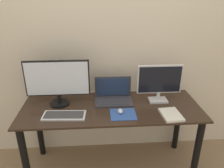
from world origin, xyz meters
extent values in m
cube|color=beige|center=(0.00, 0.70, 1.25)|extent=(7.00, 0.05, 2.50)
cube|color=#332319|center=(0.00, 0.32, 0.72)|extent=(1.68, 0.64, 0.02)
cylinder|color=black|center=(-0.78, 0.06, 0.36)|extent=(0.06, 0.06, 0.71)
cylinder|color=black|center=(0.78, 0.06, 0.36)|extent=(0.06, 0.06, 0.71)
cylinder|color=black|center=(-0.78, 0.58, 0.36)|extent=(0.06, 0.06, 0.71)
cylinder|color=black|center=(0.78, 0.58, 0.36)|extent=(0.06, 0.06, 0.71)
cylinder|color=black|center=(-0.49, 0.40, 0.74)|extent=(0.18, 0.18, 0.02)
cylinder|color=black|center=(-0.49, 0.40, 0.80)|extent=(0.04, 0.04, 0.09)
cube|color=black|center=(-0.49, 0.41, 1.00)|extent=(0.59, 0.02, 0.34)
cube|color=silver|center=(-0.49, 0.39, 1.00)|extent=(0.57, 0.01, 0.32)
cube|color=silver|center=(0.47, 0.40, 0.74)|extent=(0.18, 0.13, 0.02)
cylinder|color=silver|center=(0.47, 0.40, 0.79)|extent=(0.04, 0.04, 0.08)
cube|color=silver|center=(0.47, 0.41, 0.96)|extent=(0.43, 0.02, 0.28)
cube|color=black|center=(0.47, 0.39, 0.96)|extent=(0.40, 0.01, 0.26)
cube|color=#333338|center=(0.03, 0.40, 0.74)|extent=(0.36, 0.21, 0.02)
cube|color=#2D2D33|center=(0.03, 0.38, 0.75)|extent=(0.30, 0.12, 0.00)
cube|color=#333338|center=(0.03, 0.51, 0.85)|extent=(0.36, 0.01, 0.21)
cube|color=#1E2D4C|center=(0.03, 0.50, 0.85)|extent=(0.33, 0.00, 0.19)
cube|color=silver|center=(-0.42, 0.18, 0.74)|extent=(0.38, 0.18, 0.02)
cube|color=#383838|center=(-0.42, 0.18, 0.75)|extent=(0.35, 0.15, 0.00)
cube|color=#2D519E|center=(0.10, 0.17, 0.73)|extent=(0.23, 0.20, 0.00)
ellipsoid|color=silver|center=(0.07, 0.19, 0.75)|extent=(0.04, 0.07, 0.04)
cube|color=silver|center=(0.51, 0.12, 0.74)|extent=(0.18, 0.24, 0.02)
cube|color=white|center=(0.51, 0.12, 0.74)|extent=(0.17, 0.23, 0.02)
camera|label=1|loc=(-0.12, -1.48, 1.75)|focal=35.00mm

